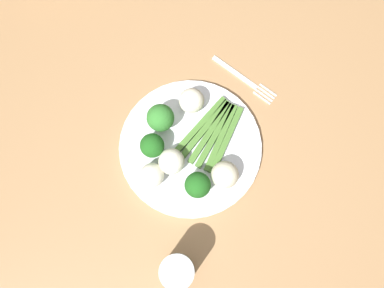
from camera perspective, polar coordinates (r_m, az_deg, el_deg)
name	(u,v)px	position (r m, az deg, el deg)	size (l,w,h in m)	color
ground_plane	(187,190)	(1.52, -0.76, -6.95)	(6.00, 6.00, 0.02)	#B7A88E
dining_table	(184,148)	(0.88, -1.29, -0.68)	(1.29, 1.08, 0.73)	#9E754C
plate	(192,146)	(0.78, 0.00, -0.25)	(0.29, 0.29, 0.01)	white
asparagus_bundle	(213,133)	(0.77, 3.22, 1.68)	(0.17, 0.12, 0.01)	#47752D
broccoli_back_right	(152,146)	(0.74, -6.06, -0.25)	(0.05, 0.05, 0.06)	#4C7F2B
broccoli_right	(160,118)	(0.75, -4.81, 3.96)	(0.06, 0.06, 0.07)	#609E3D
broccoli_back	(198,185)	(0.72, 0.87, -6.25)	(0.05, 0.05, 0.06)	#4C7F2B
cauliflower_outer_edge	(172,161)	(0.74, -3.13, -2.67)	(0.05, 0.05, 0.05)	white
cauliflower_mid	(225,175)	(0.73, 5.00, -4.68)	(0.05, 0.05, 0.05)	beige
cauliflower_front_left	(152,175)	(0.74, -6.09, -4.74)	(0.05, 0.05, 0.05)	white
cauliflower_front	(192,101)	(0.78, -0.06, 6.60)	(0.05, 0.05, 0.05)	silver
fork	(244,79)	(0.85, 7.88, 9.73)	(0.06, 0.16, 0.00)	silver
water_glass	(178,271)	(0.71, -2.21, -18.66)	(0.06, 0.06, 0.09)	silver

